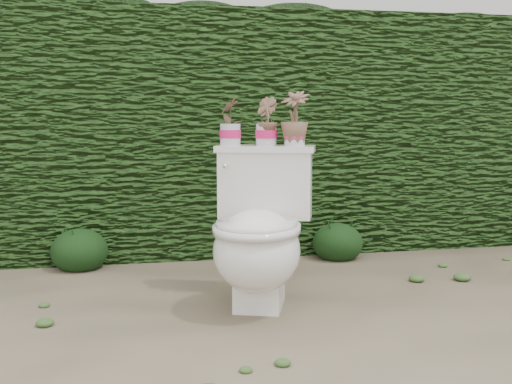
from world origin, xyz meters
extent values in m
plane|color=gray|center=(0.00, 0.00, 0.00)|extent=(60.00, 60.00, 0.00)
cube|color=#2E561C|center=(0.00, 1.60, 0.80)|extent=(8.00, 1.00, 1.60)
cube|color=silver|center=(0.60, 6.00, 2.00)|extent=(8.00, 3.50, 4.00)
cube|color=white|center=(0.07, 0.07, 0.10)|extent=(0.31, 0.36, 0.20)
ellipsoid|color=white|center=(0.04, -0.02, 0.30)|extent=(0.56, 0.62, 0.39)
cube|color=white|center=(0.14, 0.28, 0.57)|extent=(0.50, 0.32, 0.34)
cube|color=white|center=(0.14, 0.28, 0.76)|extent=(0.53, 0.35, 0.03)
cylinder|color=silver|center=(-0.06, 0.25, 0.68)|extent=(0.04, 0.06, 0.02)
sphere|color=silver|center=(-0.07, 0.22, 0.68)|extent=(0.03, 0.03, 0.03)
imported|color=#28621E|center=(-0.03, 0.34, 0.89)|extent=(0.14, 0.15, 0.24)
imported|color=#28621E|center=(0.15, 0.28, 0.89)|extent=(0.13, 0.15, 0.23)
imported|color=#28621E|center=(0.28, 0.23, 0.91)|extent=(0.20, 0.20, 0.26)
ellipsoid|color=#1A3914|center=(-0.84, 1.05, 0.14)|extent=(0.34, 0.34, 0.27)
ellipsoid|color=#1A3914|center=(0.79, 0.99, 0.13)|extent=(0.33, 0.33, 0.26)
camera|label=1|loc=(-0.57, -2.91, 0.94)|focal=45.00mm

